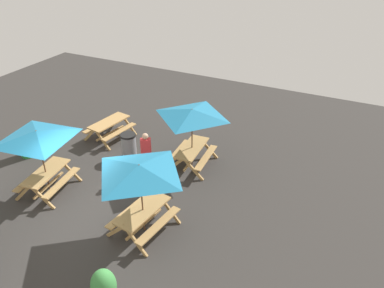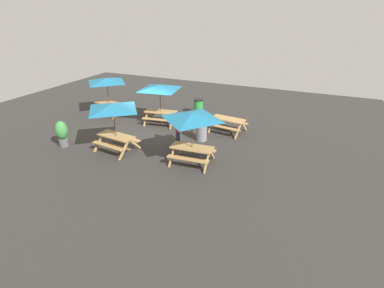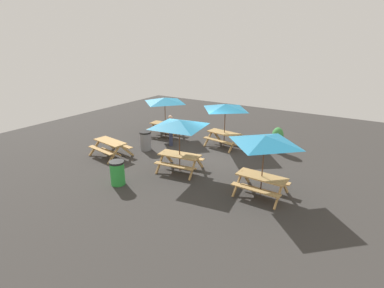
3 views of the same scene
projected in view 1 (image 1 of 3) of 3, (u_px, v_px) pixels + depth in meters
The scene contains 8 objects.
ground_plane at pixel (90, 205), 12.04m from camera, with size 24.85×24.85×0.00m, color #33302D.
picnic_table_0 at pixel (192, 117), 13.05m from camera, with size 2.14×2.14×2.34m.
picnic_table_1 at pixel (38, 139), 11.70m from camera, with size 2.80×2.80×2.34m.
picnic_table_2 at pixel (140, 174), 10.06m from camera, with size 2.24×2.24×2.34m.
picnic_table_4 at pixel (109, 126), 15.56m from camera, with size 1.98×1.75×0.81m.
trash_bin_gray at pixel (129, 145), 14.30m from camera, with size 0.59×0.59×0.98m.
trash_bin_green at pixel (27, 144), 14.39m from camera, with size 0.59×0.59×0.98m.
person_standing at pixel (146, 153), 13.08m from camera, with size 0.38×0.42×1.67m.
Camera 1 is at (6.97, 7.10, 7.80)m, focal length 35.00 mm.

